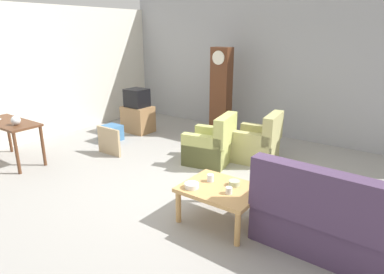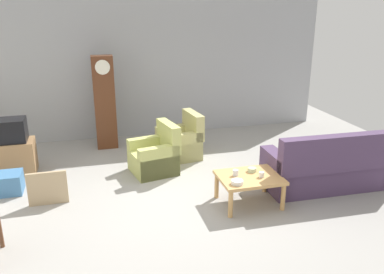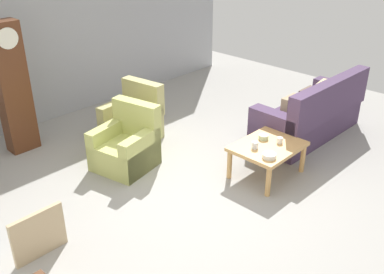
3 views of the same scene
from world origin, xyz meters
TOP-DOWN VIEW (x-y plane):
  - ground_plane at (0.00, 0.00)m, footprint 10.40×10.40m
  - garage_door_wall at (0.00, 3.60)m, footprint 8.40×0.16m
  - couch_floral at (2.41, -0.20)m, footprint 2.12×0.93m
  - armchair_olive_near at (-0.30, 1.22)m, footprint 0.92×0.90m
  - armchair_olive_far at (0.33, 1.84)m, footprint 0.88×0.86m
  - coffee_table_wood at (0.89, -0.40)m, footprint 0.96×0.76m
  - grandfather_clock at (-1.09, 2.83)m, footprint 0.44×0.30m
  - framed_picture_leaning at (-2.15, 0.40)m, footprint 0.60×0.05m
  - cup_white_porcelain at (1.05, -0.48)m, footprint 0.08×0.08m
  - cup_blue_rimmed at (0.68, -0.33)m, footprint 0.09×0.09m
  - bowl_white_stacked at (0.60, -0.62)m, footprint 0.18×0.18m
  - bowl_shallow_green at (0.99, -0.25)m, footprint 0.14×0.14m

SIDE VIEW (x-z plane):
  - ground_plane at x=0.00m, z-range 0.00..0.00m
  - framed_picture_leaning at x=-2.15m, z-range 0.00..0.54m
  - armchair_olive_near at x=-0.30m, z-range -0.15..0.77m
  - armchair_olive_far at x=0.33m, z-range -0.15..0.77m
  - couch_floral at x=2.41m, z-range -0.16..0.88m
  - coffee_table_wood at x=0.89m, z-range 0.17..0.64m
  - bowl_white_stacked at x=0.60m, z-range 0.47..0.54m
  - bowl_shallow_green at x=0.99m, z-range 0.47..0.54m
  - cup_white_porcelain at x=1.05m, z-range 0.47..0.56m
  - cup_blue_rimmed at x=0.68m, z-range 0.47..0.57m
  - grandfather_clock at x=-1.09m, z-range 0.01..2.00m
  - garage_door_wall at x=0.00m, z-range 0.00..3.20m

